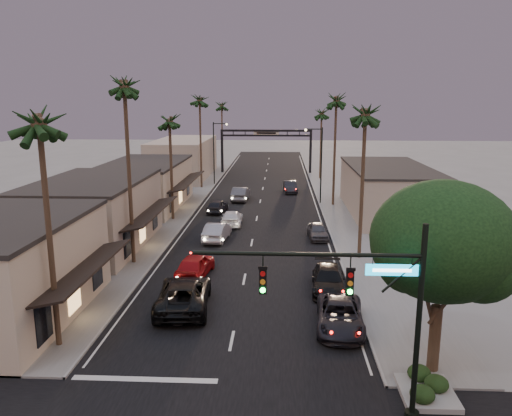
# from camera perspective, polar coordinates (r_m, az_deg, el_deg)

# --- Properties ---
(ground) EXTENTS (200.00, 200.00, 0.00)m
(ground) POSITION_cam_1_polar(r_m,az_deg,el_deg) (54.88, 0.23, -0.48)
(ground) COLOR slate
(ground) RESTS_ON ground
(road) EXTENTS (14.00, 120.00, 0.02)m
(road) POSITION_cam_1_polar(r_m,az_deg,el_deg) (59.76, 0.45, 0.58)
(road) COLOR black
(road) RESTS_ON ground
(sidewalk_left) EXTENTS (5.00, 92.00, 0.12)m
(sidewalk_left) POSITION_cam_1_polar(r_m,az_deg,el_deg) (67.63, -7.38, 1.90)
(sidewalk_left) COLOR slate
(sidewalk_left) RESTS_ON ground
(sidewalk_right) EXTENTS (5.00, 92.00, 0.12)m
(sidewalk_right) POSITION_cam_1_polar(r_m,az_deg,el_deg) (66.95, 8.86, 1.75)
(sidewalk_right) COLOR slate
(sidewalk_right) RESTS_ON ground
(storefront_near) EXTENTS (8.00, 12.00, 5.50)m
(storefront_near) POSITION_cam_1_polar(r_m,az_deg,el_deg) (31.20, -27.13, -6.60)
(storefront_near) COLOR #C2AF94
(storefront_near) RESTS_ON ground
(storefront_mid) EXTENTS (8.00, 14.00, 5.50)m
(storefront_mid) POSITION_cam_1_polar(r_m,az_deg,el_deg) (43.39, -18.06, -0.81)
(storefront_mid) COLOR #A09280
(storefront_mid) RESTS_ON ground
(storefront_far) EXTENTS (8.00, 16.00, 5.00)m
(storefront_far) POSITION_cam_1_polar(r_m,az_deg,el_deg) (58.37, -12.54, 2.50)
(storefront_far) COLOR #C2AF94
(storefront_far) RESTS_ON ground
(storefront_dist) EXTENTS (8.00, 20.00, 6.00)m
(storefront_dist) POSITION_cam_1_polar(r_m,az_deg,el_deg) (80.49, -8.28, 5.64)
(storefront_dist) COLOR #A09280
(storefront_dist) RESTS_ON ground
(building_right) EXTENTS (8.00, 18.00, 5.00)m
(building_right) POSITION_cam_1_polar(r_m,az_deg,el_deg) (55.55, 14.83, 1.89)
(building_right) COLOR #A09280
(building_right) RESTS_ON ground
(traffic_signal) EXTENTS (8.51, 0.22, 7.80)m
(traffic_signal) POSITION_cam_1_polar(r_m,az_deg,el_deg) (19.12, 12.69, -9.63)
(traffic_signal) COLOR black
(traffic_signal) RESTS_ON ground
(corner_tree) EXTENTS (6.20, 6.20, 8.80)m
(corner_tree) POSITION_cam_1_polar(r_m,az_deg,el_deg) (22.92, 20.73, -4.08)
(corner_tree) COLOR #38281C
(corner_tree) RESTS_ON ground
(planter) EXTENTS (2.20, 2.60, 0.24)m
(planter) POSITION_cam_1_polar(r_m,az_deg,el_deg) (23.35, 18.91, -19.72)
(planter) COLOR gray
(planter) RESTS_ON ground
(arch) EXTENTS (15.20, 0.40, 7.27)m
(arch) POSITION_cam_1_polar(r_m,az_deg,el_deg) (83.76, 1.17, 7.76)
(arch) COLOR black
(arch) RESTS_ON ground
(streetlight_right) EXTENTS (2.13, 0.30, 9.00)m
(streetlight_right) POSITION_cam_1_polar(r_m,az_deg,el_deg) (59.04, 7.22, 5.57)
(streetlight_right) COLOR black
(streetlight_right) RESTS_ON ground
(streetlight_left) EXTENTS (2.13, 0.30, 9.00)m
(streetlight_left) POSITION_cam_1_polar(r_m,az_deg,el_deg) (72.39, -4.63, 6.85)
(streetlight_left) COLOR black
(streetlight_left) RESTS_ON ground
(palm_la) EXTENTS (3.20, 3.20, 13.20)m
(palm_la) POSITION_cam_1_polar(r_m,az_deg,el_deg) (25.03, -23.63, 9.73)
(palm_la) COLOR #38281C
(palm_la) RESTS_ON ground
(palm_lb) EXTENTS (3.20, 3.20, 15.20)m
(palm_lb) POSITION_cam_1_polar(r_m,az_deg,el_deg) (37.16, -14.85, 13.84)
(palm_lb) COLOR #38281C
(palm_lb) RESTS_ON ground
(palm_lc) EXTENTS (3.20, 3.20, 12.20)m
(palm_lc) POSITION_cam_1_polar(r_m,az_deg,el_deg) (50.71, -9.88, 10.23)
(palm_lc) COLOR #38281C
(palm_lc) RESTS_ON ground
(palm_ld) EXTENTS (3.20, 3.20, 14.20)m
(palm_ld) POSITION_cam_1_polar(r_m,az_deg,el_deg) (69.35, -6.47, 12.44)
(palm_ld) COLOR #38281C
(palm_ld) RESTS_ON ground
(palm_ra) EXTENTS (3.20, 3.20, 13.20)m
(palm_ra) POSITION_cam_1_polar(r_m,az_deg,el_deg) (37.99, 12.43, 10.98)
(palm_ra) COLOR #38281C
(palm_ra) RESTS_ON ground
(palm_rb) EXTENTS (3.20, 3.20, 14.20)m
(palm_rb) POSITION_cam_1_polar(r_m,az_deg,el_deg) (57.80, 9.18, 12.42)
(palm_rb) COLOR #38281C
(palm_rb) RESTS_ON ground
(palm_rc) EXTENTS (3.20, 3.20, 12.20)m
(palm_rc) POSITION_cam_1_polar(r_m,az_deg,el_deg) (77.74, 7.52, 10.96)
(palm_rc) COLOR #38281C
(palm_rc) RESTS_ON ground
(palm_far) EXTENTS (3.20, 3.20, 13.20)m
(palm_far) POSITION_cam_1_polar(r_m,az_deg,el_deg) (92.10, -3.95, 11.83)
(palm_far) COLOR #38281C
(palm_far) RESTS_ON ground
(oncoming_red) EXTENTS (2.48, 4.96, 1.62)m
(oncoming_red) POSITION_cam_1_polar(r_m,az_deg,el_deg) (35.31, -6.97, -6.49)
(oncoming_red) COLOR #990B0D
(oncoming_red) RESTS_ON ground
(oncoming_pickup) EXTENTS (3.46, 6.63, 1.78)m
(oncoming_pickup) POSITION_cam_1_polar(r_m,az_deg,el_deg) (30.17, -8.26, -9.71)
(oncoming_pickup) COLOR black
(oncoming_pickup) RESTS_ON ground
(oncoming_silver) EXTENTS (2.16, 4.98, 1.59)m
(oncoming_silver) POSITION_cam_1_polar(r_m,az_deg,el_deg) (43.98, -4.46, -2.68)
(oncoming_silver) COLOR #9E9DA2
(oncoming_silver) RESTS_ON ground
(oncoming_white) EXTENTS (2.11, 4.90, 1.41)m
(oncoming_white) POSITION_cam_1_polar(r_m,az_deg,el_deg) (49.22, -2.78, -1.15)
(oncoming_white) COLOR white
(oncoming_white) RESTS_ON ground
(oncoming_dgrey) EXTENTS (2.27, 4.46, 1.45)m
(oncoming_dgrey) POSITION_cam_1_polar(r_m,az_deg,el_deg) (54.78, -4.44, 0.24)
(oncoming_dgrey) COLOR black
(oncoming_dgrey) RESTS_ON ground
(oncoming_grey_far) EXTENTS (2.07, 5.18, 1.67)m
(oncoming_grey_far) POSITION_cam_1_polar(r_m,az_deg,el_deg) (61.15, -1.78, 1.64)
(oncoming_grey_far) COLOR #4A4B4F
(oncoming_grey_far) RESTS_ON ground
(curbside_near) EXTENTS (2.87, 5.53, 1.49)m
(curbside_near) POSITION_cam_1_polar(r_m,az_deg,el_deg) (27.83, 9.57, -12.03)
(curbside_near) COLOR black
(curbside_near) RESTS_ON ground
(curbside_black) EXTENTS (2.40, 5.24, 1.48)m
(curbside_black) POSITION_cam_1_polar(r_m,az_deg,el_deg) (32.88, 8.26, -8.10)
(curbside_black) COLOR black
(curbside_black) RESTS_ON ground
(curbside_grey) EXTENTS (1.90, 4.17, 1.39)m
(curbside_grey) POSITION_cam_1_polar(r_m,az_deg,el_deg) (44.74, 7.05, -2.62)
(curbside_grey) COLOR #414246
(curbside_grey) RESTS_ON ground
(curbside_far) EXTENTS (1.90, 4.67, 1.51)m
(curbside_far) POSITION_cam_1_polar(r_m,az_deg,el_deg) (66.63, 3.93, 2.43)
(curbside_far) COLOR black
(curbside_far) RESTS_ON ground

